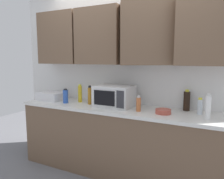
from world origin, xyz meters
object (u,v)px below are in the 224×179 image
at_px(microwave, 114,96).
at_px(bowl_ceramic_small, 163,111).
at_px(bottle_spice_jar, 139,104).
at_px(bottle_soy_dark, 187,101).
at_px(bottle_blue_cleaner, 66,96).
at_px(bottle_yellow_mustard, 80,94).
at_px(bottle_amber_vinegar, 90,95).
at_px(dish_rack, 52,96).
at_px(bottle_white_jar, 208,107).
at_px(bottle_clear_tall, 200,106).

xyz_separation_m(microwave, bowl_ceramic_small, (0.67, -0.08, -0.11)).
distance_m(microwave, bottle_spice_jar, 0.40).
bearing_deg(bottle_soy_dark, bowl_ceramic_small, -126.26).
relative_size(bottle_blue_cleaner, bottle_yellow_mustard, 0.80).
xyz_separation_m(microwave, bottle_amber_vinegar, (-0.36, -0.02, -0.02)).
bearing_deg(bottle_yellow_mustard, dish_rack, -172.48).
height_order(bottle_spice_jar, bowl_ceramic_small, bottle_spice_jar).
bearing_deg(dish_rack, bottle_yellow_mustard, 7.52).
distance_m(dish_rack, bottle_amber_vinegar, 0.70).
relative_size(bottle_white_jar, bottle_amber_vinegar, 1.03).
bearing_deg(bottle_amber_vinegar, dish_rack, 179.36).
relative_size(bottle_spice_jar, bottle_white_jar, 0.72).
bearing_deg(dish_rack, bottle_white_jar, -2.33).
height_order(bottle_spice_jar, bottle_soy_dark, bottle_soy_dark).
bearing_deg(bottle_amber_vinegar, bottle_spice_jar, -6.04).
bearing_deg(microwave, bottle_white_jar, -5.30).
distance_m(bottle_clear_tall, bowl_ceramic_small, 0.42).
relative_size(dish_rack, bottle_spice_jar, 1.96).
xyz_separation_m(bottle_blue_cleaner, bottle_yellow_mustard, (0.14, 0.16, 0.03)).
height_order(bottle_spice_jar, bottle_clear_tall, bottle_spice_jar).
xyz_separation_m(bottle_clear_tall, bottle_yellow_mustard, (-1.62, -0.04, 0.03)).
xyz_separation_m(bottle_spice_jar, bottle_amber_vinegar, (-0.74, 0.08, 0.03)).
height_order(bottle_soy_dark, bottle_blue_cleaner, bottle_soy_dark).
bearing_deg(bottle_blue_cleaner, microwave, 8.81).
relative_size(bottle_spice_jar, bottle_yellow_mustard, 0.75).
distance_m(bottle_amber_vinegar, bowl_ceramic_small, 1.04).
bearing_deg(bottle_amber_vinegar, bottle_blue_cleaner, -166.16).
bearing_deg(bowl_ceramic_small, bottle_amber_vinegar, 176.93).
height_order(bottle_spice_jar, bottle_blue_cleaner, bottle_blue_cleaner).
height_order(dish_rack, bottle_yellow_mustard, bottle_yellow_mustard).
xyz_separation_m(bottle_clear_tall, bottle_soy_dark, (-0.16, 0.12, 0.03)).
distance_m(microwave, bottle_soy_dark, 0.91).
xyz_separation_m(bottle_amber_vinegar, bowl_ceramic_small, (1.04, -0.06, -0.10)).
height_order(microwave, bottle_amber_vinegar, microwave).
bearing_deg(bowl_ceramic_small, microwave, 173.22).
height_order(bottle_soy_dark, bowl_ceramic_small, bottle_soy_dark).
bearing_deg(bottle_soy_dark, bottle_amber_vinegar, -169.49).
distance_m(bottle_clear_tall, bottle_soy_dark, 0.20).
height_order(bottle_white_jar, bottle_amber_vinegar, bottle_white_jar).
xyz_separation_m(bottle_white_jar, bottle_soy_dark, (-0.26, 0.31, -0.01)).
bearing_deg(bottle_white_jar, dish_rack, 177.67).
relative_size(microwave, bottle_soy_dark, 1.86).
height_order(dish_rack, bottle_spice_jar, bottle_spice_jar).
bearing_deg(bowl_ceramic_small, bottle_soy_dark, 53.74).
xyz_separation_m(bottle_spice_jar, bottle_white_jar, (0.76, -0.00, 0.04)).
xyz_separation_m(dish_rack, bottle_soy_dark, (1.94, 0.22, 0.06)).
height_order(dish_rack, bottle_amber_vinegar, bottle_amber_vinegar).
distance_m(bottle_clear_tall, bottle_yellow_mustard, 1.62).
bearing_deg(microwave, dish_rack, -179.10).
relative_size(bottle_clear_tall, bottle_soy_dark, 0.74).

